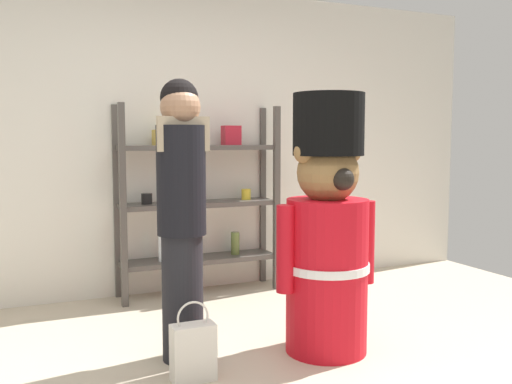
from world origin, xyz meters
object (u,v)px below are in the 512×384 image
merchandise_shelf (199,199)px  teddy_bear_guard (327,233)px  shopping_bag (193,351)px  person_shopper (182,208)px

merchandise_shelf → teddy_bear_guard: merchandise_shelf is taller
shopping_bag → merchandise_shelf: bearing=71.1°
merchandise_shelf → shopping_bag: size_ratio=3.60×
person_shopper → merchandise_shelf: bearing=68.4°
teddy_bear_guard → person_shopper: person_shopper is taller
person_shopper → shopping_bag: size_ratio=3.75×
person_shopper → shopping_bag: bearing=-96.2°
merchandise_shelf → shopping_bag: merchandise_shelf is taller
shopping_bag → teddy_bear_guard: bearing=5.7°
merchandise_shelf → teddy_bear_guard: 1.63m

